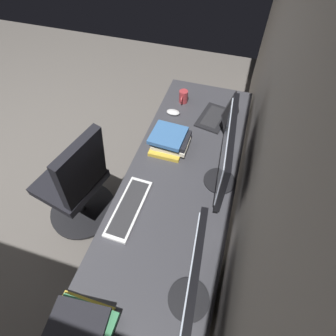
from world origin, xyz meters
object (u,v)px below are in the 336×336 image
drawer_pedestal (158,287)px  monitor_secondary (191,286)px  coffee_mug (183,97)px  mouse_main (173,112)px  laptop_leftmost (220,116)px  book_stack_near (81,322)px  office_chair (77,186)px  monitor_primary (226,153)px  book_stack_far (169,141)px  keyboard_main (129,208)px

drawer_pedestal → monitor_secondary: 0.66m
monitor_secondary → coffee_mug: (-1.43, -0.41, -0.19)m
drawer_pedestal → mouse_main: 1.25m
laptop_leftmost → monitor_secondary: bearing=3.7°
book_stack_near → office_chair: bearing=-145.8°
mouse_main → office_chair: (0.69, -0.54, -0.29)m
monitor_primary → monitor_secondary: (0.73, -0.02, -0.03)m
drawer_pedestal → book_stack_far: (-0.82, -0.17, 0.44)m
laptop_leftmost → mouse_main: laptop_leftmost is taller
coffee_mug → office_chair: size_ratio=0.11×
drawer_pedestal → keyboard_main: size_ratio=1.64×
keyboard_main → book_stack_far: 0.55m
book_stack_far → office_chair: size_ratio=0.27×
keyboard_main → coffee_mug: bearing=177.4°
keyboard_main → coffee_mug: coffee_mug is taller
monitor_secondary → coffee_mug: size_ratio=4.98×
monitor_secondary → book_stack_far: monitor_secondary is taller
monitor_secondary → coffee_mug: bearing=-164.1°
mouse_main → office_chair: 0.92m
drawer_pedestal → office_chair: (-0.47, -0.79, 0.11)m
monitor_secondary → book_stack_far: bearing=-158.1°
keyboard_main → office_chair: 0.63m
keyboard_main → mouse_main: bearing=179.2°
laptop_leftmost → mouse_main: bearing=-84.9°
drawer_pedestal → office_chair: office_chair is taller
drawer_pedestal → mouse_main: size_ratio=6.68×
drawer_pedestal → book_stack_near: bearing=-34.6°
mouse_main → book_stack_far: bearing=12.0°
laptop_leftmost → office_chair: bearing=-51.4°
laptop_leftmost → keyboard_main: laptop_leftmost is taller
laptop_leftmost → book_stack_near: (1.53, -0.35, -0.01)m
drawer_pedestal → keyboard_main: keyboard_main is taller
laptop_leftmost → mouse_main: 0.36m
drawer_pedestal → monitor_primary: bearing=161.2°
coffee_mug → office_chair: (0.85, -0.58, -0.32)m
monitor_primary → monitor_secondary: monitor_primary is taller
book_stack_far → drawer_pedestal: bearing=12.0°
keyboard_main → monitor_primary: bearing=126.7°
keyboard_main → book_stack_near: size_ratio=1.43×
monitor_primary → mouse_main: size_ratio=5.57×
office_chair → mouse_main: bearing=141.7°
drawer_pedestal → book_stack_near: size_ratio=2.34×
monitor_primary → keyboard_main: size_ratio=1.37×
book_stack_near → book_stack_far: size_ratio=1.14×
laptop_leftmost → monitor_primary: bearing=10.1°
monitor_secondary → mouse_main: 1.36m
drawer_pedestal → laptop_leftmost: size_ratio=2.01×
drawer_pedestal → laptop_leftmost: laptop_leftmost is taller
laptop_leftmost → coffee_mug: 0.35m
drawer_pedestal → book_stack_near: (0.34, -0.23, 0.42)m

